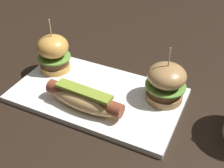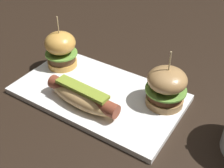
{
  "view_description": "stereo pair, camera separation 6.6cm",
  "coord_description": "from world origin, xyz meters",
  "px_view_note": "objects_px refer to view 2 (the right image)",
  "views": [
    {
      "loc": [
        0.27,
        -0.47,
        0.45
      ],
      "look_at": [
        0.04,
        0.0,
        0.05
      ],
      "focal_mm": 46.3,
      "sensor_mm": 36.0,
      "label": 1
    },
    {
      "loc": [
        0.32,
        -0.44,
        0.45
      ],
      "look_at": [
        0.04,
        0.0,
        0.05
      ],
      "focal_mm": 46.3,
      "sensor_mm": 36.0,
      "label": 2
    }
  ],
  "objects_px": {
    "hot_dog": "(81,96)",
    "slider_left": "(61,49)",
    "platter_main": "(98,94)",
    "slider_right": "(166,87)"
  },
  "relations": [
    {
      "from": "hot_dog",
      "to": "slider_left",
      "type": "bearing_deg",
      "value": 144.46
    },
    {
      "from": "slider_left",
      "to": "hot_dog",
      "type": "bearing_deg",
      "value": -35.54
    },
    {
      "from": "platter_main",
      "to": "slider_left",
      "type": "height_order",
      "value": "slider_left"
    },
    {
      "from": "platter_main",
      "to": "slider_left",
      "type": "bearing_deg",
      "value": 163.7
    },
    {
      "from": "platter_main",
      "to": "slider_left",
      "type": "relative_size",
      "value": 2.82
    },
    {
      "from": "slider_left",
      "to": "slider_right",
      "type": "height_order",
      "value": "slider_left"
    },
    {
      "from": "slider_left",
      "to": "slider_right",
      "type": "relative_size",
      "value": 1.04
    },
    {
      "from": "hot_dog",
      "to": "slider_right",
      "type": "relative_size",
      "value": 1.38
    },
    {
      "from": "platter_main",
      "to": "hot_dog",
      "type": "bearing_deg",
      "value": -94.66
    },
    {
      "from": "platter_main",
      "to": "slider_right",
      "type": "height_order",
      "value": "slider_right"
    }
  ]
}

